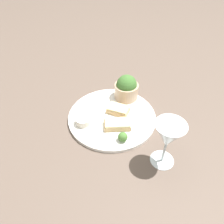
% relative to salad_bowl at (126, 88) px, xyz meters
% --- Properties ---
extents(ground_plane, '(4.00, 4.00, 0.00)m').
position_rel_salad_bowl_xyz_m(ground_plane, '(0.01, -0.13, -0.06)').
color(ground_plane, brown).
extents(dinner_plate, '(0.35, 0.35, 0.01)m').
position_rel_salad_bowl_xyz_m(dinner_plate, '(0.01, -0.13, -0.06)').
color(dinner_plate, white).
rests_on(dinner_plate, ground_plane).
extents(salad_bowl, '(0.10, 0.10, 0.11)m').
position_rel_salad_bowl_xyz_m(salad_bowl, '(0.00, 0.00, 0.00)').
color(salad_bowl, tan).
rests_on(salad_bowl, dinner_plate).
extents(sauce_ramekin, '(0.06, 0.06, 0.03)m').
position_rel_salad_bowl_xyz_m(sauce_ramekin, '(-0.07, -0.22, -0.03)').
color(sauce_ramekin, beige).
rests_on(sauce_ramekin, dinner_plate).
extents(cheese_toast_near, '(0.11, 0.10, 0.03)m').
position_rel_salad_bowl_xyz_m(cheese_toast_near, '(0.06, -0.17, -0.04)').
color(cheese_toast_near, tan).
rests_on(cheese_toast_near, dinner_plate).
extents(cheese_toast_far, '(0.09, 0.07, 0.03)m').
position_rel_salad_bowl_xyz_m(cheese_toast_far, '(0.02, -0.10, -0.04)').
color(cheese_toast_far, tan).
rests_on(cheese_toast_far, dinner_plate).
extents(wine_glass, '(0.09, 0.09, 0.17)m').
position_rel_salad_bowl_xyz_m(wine_glass, '(0.25, -0.22, 0.06)').
color(wine_glass, silver).
rests_on(wine_glass, ground_plane).
extents(garnish, '(0.03, 0.03, 0.03)m').
position_rel_salad_bowl_xyz_m(garnish, '(0.10, -0.22, -0.03)').
color(garnish, '#477533').
rests_on(garnish, dinner_plate).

